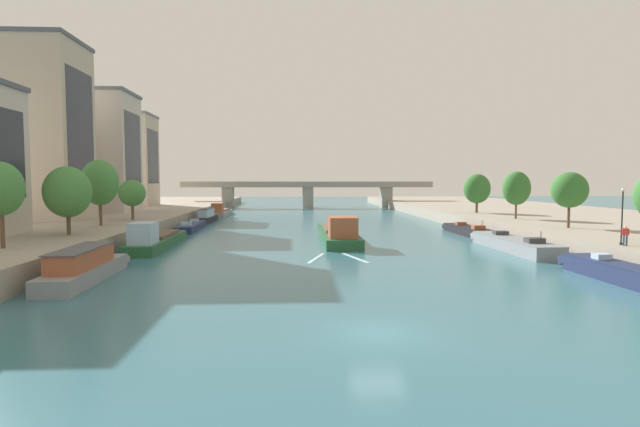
{
  "coord_description": "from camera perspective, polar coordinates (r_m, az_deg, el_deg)",
  "views": [
    {
      "loc": [
        -3.92,
        -22.32,
        7.08
      ],
      "look_at": [
        0.0,
        48.67,
        2.35
      ],
      "focal_mm": 27.53,
      "sensor_mm": 36.0,
      "label": 1
    }
  ],
  "objects": [
    {
      "name": "moored_boat_left_far",
      "position": [
        54.61,
        -18.55,
        -2.89
      ],
      "size": [
        3.3,
        16.54,
        3.09
      ],
      "color": "#235633",
      "rests_on": "ground"
    },
    {
      "name": "tree_left_second",
      "position": [
        70.11,
        -21.0,
        2.22
      ],
      "size": [
        3.5,
        3.5,
        5.34
      ],
      "color": "brown",
      "rests_on": "quay_left"
    },
    {
      "name": "tree_left_distant",
      "position": [
        62.17,
        -24.23,
        3.3
      ],
      "size": [
        4.21,
        4.21,
        7.63
      ],
      "color": "brown",
      "rests_on": "quay_left"
    },
    {
      "name": "quay_right",
      "position": [
        88.61,
        25.77,
        -0.54
      ],
      "size": [
        36.0,
        170.0,
        1.9
      ],
      "primitive_type": "cube",
      "color": "gray",
      "rests_on": "ground"
    },
    {
      "name": "wake_behind_barge",
      "position": [
        45.15,
        1.85,
        -5.2
      ],
      "size": [
        5.6,
        5.89,
        0.03
      ],
      "color": "#A5D1DB",
      "rests_on": "ground"
    },
    {
      "name": "bridge_far",
      "position": [
        129.71,
        -1.43,
        2.65
      ],
      "size": [
        65.85,
        4.4,
        6.93
      ],
      "color": "gray",
      "rests_on": "ground"
    },
    {
      "name": "tree_left_past_mid",
      "position": [
        52.73,
        -27.29,
        2.24
      ],
      "size": [
        4.35,
        4.35,
        6.58
      ],
      "color": "brown",
      "rests_on": "quay_left"
    },
    {
      "name": "lamppost_right_bank",
      "position": [
        46.5,
        31.7,
        -0.04
      ],
      "size": [
        0.28,
        0.28,
        4.6
      ],
      "color": "black",
      "rests_on": "quay_right"
    },
    {
      "name": "barge_midriver",
      "position": [
        58.33,
        2.09,
        -2.23
      ],
      "size": [
        4.06,
        21.1,
        3.26
      ],
      "color": "#235633",
      "rests_on": "ground"
    },
    {
      "name": "moored_boat_left_midway",
      "position": [
        101.5,
        -11.46,
        0.19
      ],
      "size": [
        2.9,
        14.65,
        2.78
      ],
      "color": "gray",
      "rests_on": "ground"
    },
    {
      "name": "moored_boat_left_lone",
      "position": [
        86.26,
        -13.0,
        -0.33
      ],
      "size": [
        2.24,
        10.32,
        2.41
      ],
      "color": "black",
      "rests_on": "ground"
    },
    {
      "name": "tree_right_distant",
      "position": [
        83.9,
        17.79,
        2.76
      ],
      "size": [
        4.26,
        4.26,
        6.32
      ],
      "color": "brown",
      "rests_on": "quay_right"
    },
    {
      "name": "moored_boat_left_upstream",
      "position": [
        73.65,
        -14.73,
        -1.44
      ],
      "size": [
        2.79,
        13.92,
        2.06
      ],
      "color": "#1E284C",
      "rests_on": "ground"
    },
    {
      "name": "tree_right_nearest",
      "position": [
        72.43,
        21.87,
        2.74
      ],
      "size": [
        3.73,
        3.73,
        6.49
      ],
      "color": "brown",
      "rests_on": "quay_right"
    },
    {
      "name": "building_left_middle",
      "position": [
        76.44,
        -30.3,
        8.38
      ],
      "size": [
        12.56,
        10.44,
        23.89
      ],
      "color": "#B2A38E",
      "rests_on": "quay_left"
    },
    {
      "name": "person_on_quay",
      "position": [
        46.17,
        31.97,
        -2.06
      ],
      "size": [
        0.4,
        0.4,
        1.62
      ],
      "color": "navy",
      "rests_on": "quay_right"
    },
    {
      "name": "moored_boat_right_end",
      "position": [
        40.4,
        31.63,
        -5.88
      ],
      "size": [
        2.48,
        12.03,
        2.39
      ],
      "color": "#1E284C",
      "rests_on": "ground"
    },
    {
      "name": "ground_plane",
      "position": [
        23.74,
        6.68,
        -13.57
      ],
      "size": [
        400.0,
        400.0,
        0.0
      ],
      "primitive_type": "plane",
      "color": "#336675"
    },
    {
      "name": "quay_left",
      "position": [
        85.1,
        -27.44,
        -0.76
      ],
      "size": [
        36.0,
        170.0,
        1.9
      ],
      "primitive_type": "cube",
      "color": "gray",
      "rests_on": "ground"
    },
    {
      "name": "building_left_tall",
      "position": [
        90.62,
        -25.69,
        6.44
      ],
      "size": [
        16.26,
        10.18,
        19.85
      ],
      "color": "#BCB2A8",
      "rests_on": "quay_left"
    },
    {
      "name": "moored_boat_right_second",
      "position": [
        53.82,
        21.53,
        -3.3
      ],
      "size": [
        3.37,
        15.21,
        2.4
      ],
      "color": "gray",
      "rests_on": "ground"
    },
    {
      "name": "moored_boat_right_midway",
      "position": [
        68.05,
        16.76,
        -1.87
      ],
      "size": [
        2.9,
        13.14,
        2.14
      ],
      "color": "black",
      "rests_on": "ground"
    },
    {
      "name": "moored_boat_left_end",
      "position": [
        38.64,
        -25.69,
        -5.59
      ],
      "size": [
        2.86,
        12.44,
        2.45
      ],
      "color": "gray",
      "rests_on": "ground"
    },
    {
      "name": "tree_right_end_of_row",
      "position": [
        60.69,
        27.01,
        2.45
      ],
      "size": [
        3.87,
        3.87,
        6.17
      ],
      "color": "brown",
      "rests_on": "quay_right"
    },
    {
      "name": "tree_left_by_lamp",
      "position": [
        44.78,
        -33.13,
        2.41
      ],
      "size": [
        3.34,
        3.34,
        6.66
      ],
      "color": "brown",
      "rests_on": "quay_left"
    },
    {
      "name": "building_left_corner",
      "position": [
        111.09,
        -21.35,
        5.82
      ],
      "size": [
        10.44,
        9.99,
        19.16
      ],
      "color": "#B2A38E",
      "rests_on": "quay_left"
    }
  ]
}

